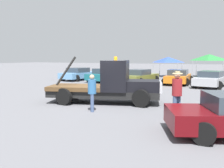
# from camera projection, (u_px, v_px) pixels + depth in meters

# --- Properties ---
(ground_plane) EXTENTS (160.00, 160.00, 0.00)m
(ground_plane) POSITION_uv_depth(u_px,v_px,m) (104.00, 103.00, 13.54)
(ground_plane) COLOR slate
(tow_truck) EXTENTS (6.30, 3.59, 2.51)m
(tow_truck) POSITION_uv_depth(u_px,v_px,m) (111.00, 85.00, 13.38)
(tow_truck) COLOR black
(tow_truck) RESTS_ON ground
(person_near_truck) EXTENTS (0.42, 0.42, 1.90)m
(person_near_truck) POSITION_uv_depth(u_px,v_px,m) (177.00, 90.00, 10.25)
(person_near_truck) COLOR #475B84
(person_near_truck) RESTS_ON ground
(person_at_hood) EXTENTS (0.38, 0.38, 1.69)m
(person_at_hood) POSITION_uv_depth(u_px,v_px,m) (92.00, 90.00, 11.27)
(person_at_hood) COLOR #475B84
(person_at_hood) RESTS_ON ground
(parked_car_skyblue) EXTENTS (2.85, 4.86, 1.34)m
(parked_car_skyblue) POSITION_uv_depth(u_px,v_px,m) (79.00, 74.00, 26.99)
(parked_car_skyblue) COLOR #669ED1
(parked_car_skyblue) RESTS_ON ground
(parked_car_teal) EXTENTS (2.94, 4.48, 1.34)m
(parked_car_teal) POSITION_uv_depth(u_px,v_px,m) (105.00, 75.00, 25.17)
(parked_car_teal) COLOR #196670
(parked_car_teal) RESTS_ON ground
(parked_car_olive) EXTENTS (2.85, 5.04, 1.34)m
(parked_car_olive) POSITION_uv_depth(u_px,v_px,m) (139.00, 77.00, 23.43)
(parked_car_olive) COLOR olive
(parked_car_olive) RESTS_ON ground
(parked_car_orange) EXTENTS (2.65, 4.84, 1.34)m
(parked_car_orange) POSITION_uv_depth(u_px,v_px,m) (178.00, 77.00, 22.98)
(parked_car_orange) COLOR orange
(parked_car_orange) RESTS_ON ground
(parked_car_silver) EXTENTS (2.95, 4.83, 1.34)m
(parked_car_silver) POSITION_uv_depth(u_px,v_px,m) (211.00, 79.00, 20.67)
(parked_car_silver) COLOR #B7B7BC
(parked_car_silver) RESTS_ON ground
(canopy_tent_blue) EXTENTS (3.05, 3.05, 2.49)m
(canopy_tent_blue) POSITION_uv_depth(u_px,v_px,m) (168.00, 60.00, 31.71)
(canopy_tent_blue) COLOR #9E9EA3
(canopy_tent_blue) RESTS_ON ground
(canopy_tent_green) EXTENTS (3.46, 3.46, 2.84)m
(canopy_tent_green) POSITION_uv_depth(u_px,v_px,m) (209.00, 57.00, 30.87)
(canopy_tent_green) COLOR #9E9EA3
(canopy_tent_green) RESTS_ON ground
(traffic_cone) EXTENTS (0.40, 0.40, 0.55)m
(traffic_cone) POSITION_uv_depth(u_px,v_px,m) (120.00, 90.00, 16.77)
(traffic_cone) COLOR black
(traffic_cone) RESTS_ON ground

